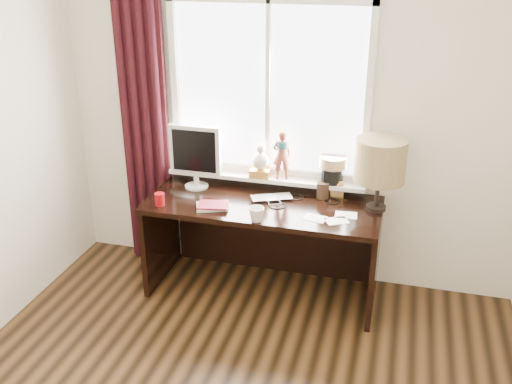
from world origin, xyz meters
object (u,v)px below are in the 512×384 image
(laptop, at_px, (272,198))
(table_lamp, at_px, (380,161))
(monitor, at_px, (195,153))
(desk, at_px, (266,227))
(mug, at_px, (256,214))
(red_cup, at_px, (160,199))

(laptop, height_order, table_lamp, table_lamp)
(laptop, height_order, monitor, monitor)
(desk, distance_m, table_lamp, 1.00)
(mug, xyz_separation_m, desk, (-0.03, 0.40, -0.30))
(red_cup, bearing_deg, laptop, 22.16)
(mug, distance_m, table_lamp, 0.92)
(monitor, relative_size, table_lamp, 0.94)
(desk, bearing_deg, mug, -85.47)
(red_cup, xyz_separation_m, desk, (0.70, 0.33, -0.29))
(laptop, bearing_deg, table_lamp, -23.42)
(laptop, relative_size, mug, 2.79)
(mug, relative_size, monitor, 0.22)
(laptop, relative_size, desk, 0.18)
(red_cup, xyz_separation_m, table_lamp, (1.50, 0.33, 0.32))
(mug, distance_m, desk, 0.50)
(mug, xyz_separation_m, table_lamp, (0.77, 0.39, 0.31))
(monitor, distance_m, table_lamp, 1.37)
(mug, height_order, red_cup, mug)
(table_lamp, bearing_deg, mug, -152.81)
(red_cup, bearing_deg, mug, -5.20)
(laptop, height_order, red_cup, red_cup)
(monitor, bearing_deg, table_lamp, -2.21)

